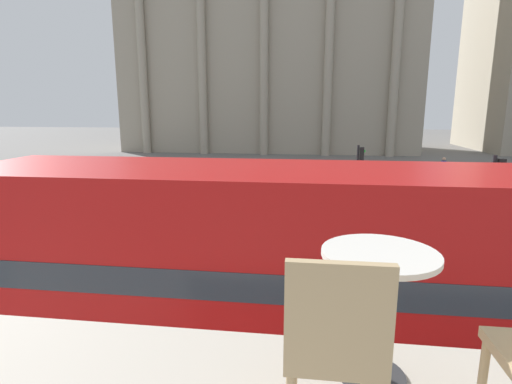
{
  "coord_description": "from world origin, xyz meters",
  "views": [
    {
      "loc": [
        0.97,
        -2.36,
        4.99
      ],
      "look_at": [
        -1.37,
        15.49,
        1.22
      ],
      "focal_mm": 28.0,
      "sensor_mm": 36.0,
      "label": 1
    }
  ],
  "objects": [
    {
      "name": "double_decker_bus",
      "position": [
        0.64,
        4.13,
        2.26
      ],
      "size": [
        10.95,
        2.76,
        4.02
      ],
      "rotation": [
        0.0,
        0.0,
        0.03
      ],
      "color": "black",
      "rests_on": "ground_plane"
    },
    {
      "name": "cafe_dining_table",
      "position": [
        1.35,
        -0.35,
        4.08
      ],
      "size": [
        0.6,
        0.6,
        0.73
      ],
      "color": "#2D2D30",
      "rests_on": "cafe_floor_slab"
    },
    {
      "name": "cafe_chair_0",
      "position": [
        1.09,
        -0.87,
        4.06
      ],
      "size": [
        0.4,
        0.4,
        0.91
      ],
      "rotation": [
        0.0,
        0.0,
        0.01
      ],
      "color": "tan",
      "rests_on": "cafe_floor_slab"
    },
    {
      "name": "plaza_building_left",
      "position": [
        -3.91,
        48.41,
        12.71
      ],
      "size": [
        34.27,
        14.34,
        25.42
      ],
      "color": "#A39984",
      "rests_on": "ground_plane"
    },
    {
      "name": "traffic_light_near",
      "position": [
        6.48,
        10.08,
        2.4
      ],
      "size": [
        0.42,
        0.24,
        3.66
      ],
      "color": "black",
      "rests_on": "ground_plane"
    },
    {
      "name": "traffic_light_mid",
      "position": [
        3.52,
        17.92,
        2.13
      ],
      "size": [
        0.42,
        0.24,
        3.22
      ],
      "color": "black",
      "rests_on": "ground_plane"
    },
    {
      "name": "car_silver",
      "position": [
        -5.34,
        22.85,
        0.7
      ],
      "size": [
        4.2,
        1.93,
        1.35
      ],
      "rotation": [
        0.0,
        0.0,
        2.08
      ],
      "color": "black",
      "rests_on": "ground_plane"
    },
    {
      "name": "pedestrian_yellow",
      "position": [
        -6.39,
        18.58,
        1.0
      ],
      "size": [
        0.32,
        0.32,
        1.73
      ],
      "rotation": [
        0.0,
        0.0,
        4.77
      ],
      "color": "#282B33",
      "rests_on": "ground_plane"
    },
    {
      "name": "pedestrian_white",
      "position": [
        10.11,
        19.81,
        1.02
      ],
      "size": [
        0.32,
        0.32,
        1.77
      ],
      "rotation": [
        0.0,
        0.0,
        1.88
      ],
      "color": "#282B33",
      "rests_on": "ground_plane"
    },
    {
      "name": "pedestrian_blue",
      "position": [
        9.97,
        25.49,
        1.05
      ],
      "size": [
        0.32,
        0.32,
        1.82
      ],
      "rotation": [
        0.0,
        0.0,
        1.97
      ],
      "color": "#282B33",
      "rests_on": "ground_plane"
    }
  ]
}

